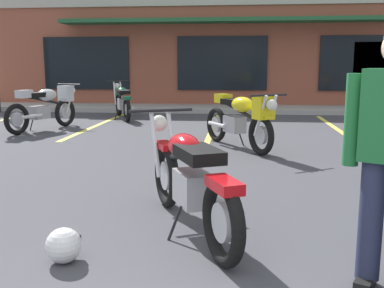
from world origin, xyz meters
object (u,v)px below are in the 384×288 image
(motorcycle_red_sportbike, at_px, (122,101))
(motorcycle_black_cruiser, at_px, (46,106))
(motorcycle_foreground_classic, at_px, (189,178))
(helmet_on_pavement, at_px, (64,245))
(motorcycle_orange_scrambler, at_px, (241,118))

(motorcycle_red_sportbike, distance_m, motorcycle_black_cruiser, 2.41)
(motorcycle_foreground_classic, xyz_separation_m, motorcycle_red_sportbike, (-2.65, 7.85, 0.00))
(motorcycle_foreground_classic, bearing_deg, helmet_on_pavement, -137.89)
(motorcycle_orange_scrambler, height_order, helmet_on_pavement, motorcycle_orange_scrambler)
(motorcycle_foreground_classic, height_order, motorcycle_red_sportbike, same)
(motorcycle_red_sportbike, xyz_separation_m, motorcycle_black_cruiser, (-1.16, -2.12, 0.07))
(motorcycle_red_sportbike, relative_size, motorcycle_orange_scrambler, 1.07)
(motorcycle_red_sportbike, height_order, helmet_on_pavement, motorcycle_red_sportbike)
(motorcycle_black_cruiser, height_order, helmet_on_pavement, motorcycle_black_cruiser)
(motorcycle_foreground_classic, xyz_separation_m, motorcycle_black_cruiser, (-3.80, 5.73, 0.07))
(motorcycle_foreground_classic, xyz_separation_m, helmet_on_pavement, (-0.83, -0.75, -0.33))
(motorcycle_black_cruiser, relative_size, motorcycle_orange_scrambler, 1.09)
(motorcycle_red_sportbike, bearing_deg, motorcycle_orange_scrambler, -52.18)
(motorcycle_red_sportbike, bearing_deg, motorcycle_foreground_classic, -71.36)
(motorcycle_orange_scrambler, bearing_deg, helmet_on_pavement, -105.33)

